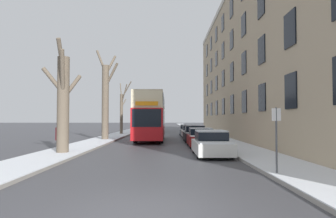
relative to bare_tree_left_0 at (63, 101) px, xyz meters
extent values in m
plane|color=#424247|center=(5.30, -10.37, -3.07)|extent=(320.00, 320.00, 0.00)
cube|color=gray|center=(-0.21, 42.63, -3.00)|extent=(2.71, 130.00, 0.13)
cube|color=silver|center=(-0.21, 42.63, -2.92)|extent=(2.68, 130.00, 0.03)
cube|color=gray|center=(10.81, 42.63, -3.00)|extent=(2.71, 130.00, 0.13)
cube|color=silver|center=(10.81, 42.63, -2.92)|extent=(2.68, 130.00, 0.03)
cube|color=tan|center=(16.67, 11.82, 4.77)|extent=(9.00, 46.90, 15.67)
cube|color=black|center=(12.14, -1.94, 0.38)|extent=(0.08, 1.40, 1.80)
cube|color=black|center=(12.14, 2.65, 0.38)|extent=(0.08, 1.40, 1.80)
cube|color=black|center=(12.14, 7.24, 0.38)|extent=(0.08, 1.40, 1.80)
cube|color=black|center=(12.14, 11.82, 0.38)|extent=(0.08, 1.40, 1.80)
cube|color=black|center=(12.14, 16.41, 0.38)|extent=(0.08, 1.40, 1.80)
cube|color=black|center=(12.14, 21.00, 0.38)|extent=(0.08, 1.40, 1.80)
cube|color=black|center=(12.14, 25.58, 0.38)|extent=(0.08, 1.40, 1.80)
cube|color=black|center=(12.14, 30.17, 0.38)|extent=(0.08, 1.40, 1.80)
cube|color=black|center=(12.14, -1.94, 3.51)|extent=(0.08, 1.40, 1.80)
cube|color=black|center=(12.14, 2.65, 3.51)|extent=(0.08, 1.40, 1.80)
cube|color=black|center=(12.14, 7.24, 3.51)|extent=(0.08, 1.40, 1.80)
cube|color=black|center=(12.14, 11.82, 3.51)|extent=(0.08, 1.40, 1.80)
cube|color=black|center=(12.14, 16.41, 3.51)|extent=(0.08, 1.40, 1.80)
cube|color=black|center=(12.14, 21.00, 3.51)|extent=(0.08, 1.40, 1.80)
cube|color=black|center=(12.14, 25.58, 3.51)|extent=(0.08, 1.40, 1.80)
cube|color=black|center=(12.14, 30.17, 3.51)|extent=(0.08, 1.40, 1.80)
cube|color=black|center=(12.14, 2.65, 6.65)|extent=(0.08, 1.40, 1.80)
cube|color=black|center=(12.14, 7.24, 6.65)|extent=(0.08, 1.40, 1.80)
cube|color=black|center=(12.14, 11.82, 6.65)|extent=(0.08, 1.40, 1.80)
cube|color=black|center=(12.14, 16.41, 6.65)|extent=(0.08, 1.40, 1.80)
cube|color=black|center=(12.14, 21.00, 6.65)|extent=(0.08, 1.40, 1.80)
cube|color=black|center=(12.14, 25.58, 6.65)|extent=(0.08, 1.40, 1.80)
cube|color=black|center=(12.14, 30.17, 6.65)|extent=(0.08, 1.40, 1.80)
cube|color=black|center=(12.14, 11.82, 9.78)|extent=(0.08, 1.40, 1.80)
cube|color=black|center=(12.14, 16.41, 9.78)|extent=(0.08, 1.40, 1.80)
cube|color=black|center=(12.14, 21.00, 9.78)|extent=(0.08, 1.40, 1.80)
cube|color=black|center=(12.14, 25.58, 9.78)|extent=(0.08, 1.40, 1.80)
cube|color=black|center=(12.14, 30.17, 9.78)|extent=(0.08, 1.40, 1.80)
cylinder|color=brown|center=(0.00, 0.03, -0.28)|extent=(0.67, 0.67, 5.58)
cylinder|color=brown|center=(0.28, 0.66, 0.87)|extent=(0.84, 1.51, 1.58)
cylinder|color=brown|center=(-0.54, -0.08, 1.15)|extent=(1.30, 0.48, 1.53)
cylinder|color=brown|center=(0.15, -0.56, 1.42)|extent=(0.59, 1.44, 2.63)
cylinder|color=brown|center=(0.02, -0.47, 2.49)|extent=(0.30, 1.22, 1.79)
cylinder|color=brown|center=(0.05, 11.18, 0.49)|extent=(0.64, 0.64, 7.12)
cylinder|color=brown|center=(-0.60, 12.20, 4.62)|extent=(1.57, 2.29, 2.66)
cylinder|color=brown|center=(0.65, 10.91, 3.07)|extent=(1.47, 0.83, 2.28)
cylinder|color=brown|center=(0.45, 11.52, 4.09)|extent=(1.09, 0.97, 2.04)
cylinder|color=brown|center=(-0.08, 21.81, -0.43)|extent=(0.38, 0.38, 5.28)
cylinder|color=brown|center=(0.58, 21.48, 2.69)|extent=(1.49, 0.84, 2.26)
cylinder|color=brown|center=(0.06, 22.73, 1.08)|extent=(0.43, 1.93, 1.26)
cylinder|color=brown|center=(-0.29, 22.57, 2.77)|extent=(0.56, 1.65, 2.08)
cylinder|color=brown|center=(0.32, 21.38, 2.14)|extent=(0.99, 1.05, 2.58)
cube|color=red|center=(4.31, 11.45, -1.44)|extent=(2.51, 10.60, 2.57)
cube|color=beige|center=(4.31, 11.45, 0.51)|extent=(2.46, 10.39, 1.34)
cube|color=beige|center=(4.31, 11.45, 1.24)|extent=(2.46, 10.39, 0.12)
cube|color=black|center=(4.31, 11.45, -0.95)|extent=(2.54, 9.33, 1.34)
cube|color=black|center=(4.31, 11.45, 0.58)|extent=(2.54, 9.33, 1.02)
cube|color=black|center=(4.31, 6.17, -0.95)|extent=(2.26, 0.06, 1.40)
cube|color=orange|center=(4.31, 6.16, 0.18)|extent=(1.76, 0.05, 0.32)
cylinder|color=black|center=(3.22, 8.27, -2.55)|extent=(0.30, 1.04, 1.04)
cylinder|color=black|center=(5.39, 8.27, -2.55)|extent=(0.30, 1.04, 1.04)
cylinder|color=black|center=(3.22, 14.42, -2.55)|extent=(0.30, 1.04, 1.04)
cylinder|color=black|center=(5.39, 14.42, -2.55)|extent=(0.30, 1.04, 1.04)
cube|color=silver|center=(8.36, -0.33, -2.58)|extent=(1.88, 4.37, 0.64)
cube|color=black|center=(8.36, -0.16, -2.00)|extent=(1.61, 2.18, 0.52)
cube|color=silver|center=(8.36, -0.16, -1.69)|extent=(1.58, 2.07, 0.08)
cube|color=silver|center=(8.36, -1.88, -2.22)|extent=(1.69, 1.14, 0.07)
cylinder|color=black|center=(7.53, -1.64, -2.74)|extent=(0.20, 0.66, 0.66)
cylinder|color=black|center=(9.19, -1.64, -2.74)|extent=(0.20, 0.66, 0.66)
cylinder|color=black|center=(7.53, 0.98, -2.74)|extent=(0.20, 0.66, 0.66)
cylinder|color=black|center=(9.19, 0.98, -2.74)|extent=(0.20, 0.66, 0.66)
cube|color=maroon|center=(8.36, 5.01, -2.56)|extent=(1.85, 4.00, 0.68)
cube|color=black|center=(8.36, 5.17, -1.98)|extent=(1.59, 2.00, 0.49)
cube|color=silver|center=(8.36, 5.17, -1.71)|extent=(1.56, 1.90, 0.05)
cube|color=silver|center=(8.36, 3.59, -2.20)|extent=(1.67, 1.04, 0.04)
cylinder|color=black|center=(7.55, 3.81, -2.76)|extent=(0.20, 0.62, 0.62)
cylinder|color=black|center=(9.18, 3.81, -2.76)|extent=(0.20, 0.62, 0.62)
cylinder|color=black|center=(7.55, 6.21, -2.76)|extent=(0.20, 0.62, 0.62)
cylinder|color=black|center=(9.18, 6.21, -2.76)|extent=(0.20, 0.62, 0.62)
cube|color=black|center=(8.36, 10.08, -2.57)|extent=(1.90, 4.50, 0.66)
cube|color=black|center=(8.36, 10.26, -1.94)|extent=(1.63, 2.25, 0.60)
cube|color=silver|center=(8.36, 10.26, -1.60)|extent=(1.59, 2.14, 0.08)
cube|color=silver|center=(8.36, 8.48, -2.21)|extent=(1.71, 1.18, 0.06)
cylinder|color=black|center=(7.52, 8.73, -2.76)|extent=(0.20, 0.62, 0.62)
cylinder|color=black|center=(9.20, 8.73, -2.76)|extent=(0.20, 0.62, 0.62)
cylinder|color=black|center=(7.52, 11.43, -2.76)|extent=(0.20, 0.62, 0.62)
cylinder|color=black|center=(9.20, 11.43, -2.76)|extent=(0.20, 0.62, 0.62)
cube|color=silver|center=(8.36, 15.58, -2.59)|extent=(1.79, 4.50, 0.61)
cube|color=black|center=(8.36, 15.76, -2.02)|extent=(1.54, 2.25, 0.52)
cube|color=silver|center=(8.36, 15.76, -1.73)|extent=(1.50, 2.14, 0.07)
cube|color=silver|center=(8.36, 13.99, -2.26)|extent=(1.61, 1.18, 0.05)
cylinder|color=black|center=(7.58, 14.23, -2.73)|extent=(0.20, 0.67, 0.67)
cylinder|color=black|center=(9.15, 14.23, -2.73)|extent=(0.20, 0.67, 0.67)
cylinder|color=black|center=(7.58, 16.94, -2.73)|extent=(0.20, 0.67, 0.67)
cylinder|color=black|center=(9.15, 16.94, -2.73)|extent=(0.20, 0.67, 0.67)
cube|color=slate|center=(8.36, 20.77, -2.61)|extent=(1.88, 4.10, 0.58)
cube|color=black|center=(8.36, 20.93, -2.05)|extent=(1.62, 2.05, 0.53)
cube|color=silver|center=(8.36, 20.93, -1.74)|extent=(1.58, 1.95, 0.09)
cube|color=silver|center=(8.36, 19.31, -2.28)|extent=(1.70, 1.07, 0.08)
cylinder|color=black|center=(7.53, 19.53, -2.73)|extent=(0.20, 0.68, 0.68)
cylinder|color=black|center=(9.19, 19.53, -2.73)|extent=(0.20, 0.68, 0.68)
cylinder|color=black|center=(7.53, 22.00, -2.73)|extent=(0.20, 0.68, 0.68)
cylinder|color=black|center=(9.19, 22.00, -2.73)|extent=(0.20, 0.68, 0.68)
cube|color=#9EA3AD|center=(4.06, 32.43, -1.84)|extent=(2.08, 5.47, 2.01)
cube|color=black|center=(4.06, 29.72, -1.38)|extent=(1.83, 0.06, 0.89)
cylinder|color=black|center=(3.14, 30.68, -2.73)|extent=(0.22, 0.68, 0.68)
cylinder|color=black|center=(4.98, 30.68, -2.73)|extent=(0.22, 0.68, 0.68)
cylinder|color=black|center=(3.14, 34.18, -2.73)|extent=(0.22, 0.68, 0.68)
cylinder|color=black|center=(4.98, 34.18, -2.73)|extent=(0.22, 0.68, 0.68)
cylinder|color=black|center=(-0.28, 0.23, -2.65)|extent=(0.18, 0.18, 0.83)
cylinder|color=black|center=(-0.24, 0.06, -2.65)|extent=(0.18, 0.18, 0.83)
cylinder|color=#59191E|center=(-0.26, 0.14, -1.87)|extent=(0.39, 0.39, 0.72)
sphere|color=tan|center=(-0.26, 0.14, -1.40)|extent=(0.23, 0.23, 0.23)
cylinder|color=#4C4F54|center=(9.76, -6.43, -1.85)|extent=(0.07, 0.07, 2.44)
cube|color=silver|center=(9.76, -6.45, -0.87)|extent=(0.32, 0.02, 0.44)
camera|label=1|loc=(5.96, -16.93, -1.03)|focal=32.00mm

